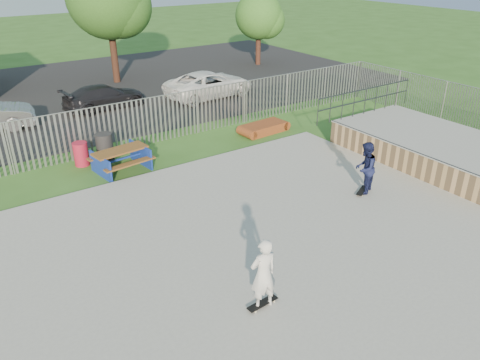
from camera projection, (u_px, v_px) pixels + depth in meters
ground at (247, 253)px, 12.80m from camera, size 120.00×120.00×0.00m
concrete_slab at (247, 250)px, 12.77m from camera, size 15.00×12.00×0.15m
quarter_pipe at (431, 148)px, 18.15m from camera, size 5.50×7.05×2.19m
fence at (195, 157)px, 16.27m from camera, size 26.04×16.02×2.00m
picnic_table at (121, 160)px, 17.46m from camera, size 2.20×1.89×0.84m
funbox at (264, 128)px, 21.29m from camera, size 2.08×1.14×0.40m
trash_bin_red at (81, 154)px, 17.88m from camera, size 0.55×0.55×0.92m
trash_bin_grey at (105, 147)px, 18.31m from camera, size 0.65×0.65×1.08m
parking_lot at (57, 95)px, 26.88m from camera, size 40.00×18.00×0.02m
car_dark at (104, 97)px, 24.31m from camera, size 4.42×2.16×1.24m
car_white at (209, 84)px, 26.26m from camera, size 5.33×2.80×1.43m
tree_right at (259, 16)px, 32.75m from camera, size 3.29×3.29×5.07m
skateboard_a at (362, 191)px, 15.68m from camera, size 0.81×0.54×0.08m
skateboard_b at (262, 304)px, 10.66m from camera, size 0.81×0.26×0.08m
skater_navy at (365, 168)px, 15.31m from camera, size 1.07×0.99×1.78m
skater_white at (263, 274)px, 10.28m from camera, size 0.69×0.49×1.78m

